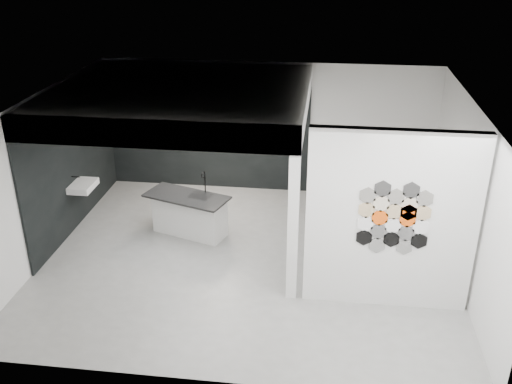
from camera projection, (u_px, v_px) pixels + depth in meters
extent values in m
cube|color=gray|center=(248.00, 259.00, 9.96)|extent=(7.00, 6.00, 0.01)
cube|color=silver|center=(391.00, 222.00, 8.21)|extent=(2.45, 0.15, 2.80)
cube|color=black|center=(207.00, 136.00, 12.28)|extent=(4.40, 0.04, 2.35)
cube|color=black|center=(73.00, 165.00, 10.76)|extent=(0.04, 4.00, 2.35)
cube|color=silver|center=(182.00, 98.00, 9.93)|extent=(4.40, 4.00, 0.40)
cube|color=silver|center=(293.00, 230.00, 8.47)|extent=(0.16, 0.16, 2.35)
cube|color=silver|center=(149.00, 134.00, 8.20)|extent=(4.40, 0.16, 0.40)
cube|color=silver|center=(83.00, 186.00, 10.69)|extent=(0.40, 0.60, 0.12)
cube|color=black|center=(211.00, 132.00, 12.12)|extent=(3.00, 0.15, 0.04)
cube|color=silver|center=(190.00, 215.00, 10.63)|extent=(1.44, 0.90, 0.77)
cube|color=black|center=(187.00, 197.00, 10.40)|extent=(1.67, 1.13, 0.04)
cube|color=black|center=(200.00, 196.00, 10.40)|extent=(0.49, 0.45, 0.01)
cylinder|color=black|center=(205.00, 183.00, 10.47)|extent=(0.03, 0.03, 0.36)
torus|color=black|center=(203.00, 175.00, 10.35)|extent=(0.06, 0.13, 0.13)
cylinder|color=black|center=(154.00, 125.00, 12.22)|extent=(0.26, 0.26, 0.17)
ellipsoid|color=black|center=(259.00, 129.00, 11.96)|extent=(0.23, 0.23, 0.17)
cylinder|color=gray|center=(274.00, 132.00, 11.94)|extent=(0.16, 0.16, 0.10)
cylinder|color=gray|center=(274.00, 130.00, 11.93)|extent=(0.15, 0.15, 0.16)
cylinder|color=black|center=(189.00, 127.00, 12.13)|extent=(0.07, 0.07, 0.16)
cylinder|color=black|center=(166.00, 127.00, 12.20)|extent=(0.11, 0.11, 0.11)
cylinder|color=black|center=(364.00, 237.00, 8.28)|extent=(0.26, 0.02, 0.26)
cylinder|color=white|center=(365.00, 224.00, 8.18)|extent=(0.26, 0.02, 0.26)
cylinder|color=tan|center=(367.00, 210.00, 8.09)|extent=(0.26, 0.02, 0.26)
cylinder|color=#66635E|center=(368.00, 196.00, 7.99)|extent=(0.26, 0.02, 0.26)
cylinder|color=silver|center=(377.00, 245.00, 8.30)|extent=(0.26, 0.02, 0.26)
cylinder|color=black|center=(378.00, 232.00, 8.21)|extent=(0.26, 0.02, 0.26)
cylinder|color=#F2530C|center=(380.00, 218.00, 8.11)|extent=(0.26, 0.02, 0.26)
cylinder|color=beige|center=(381.00, 203.00, 8.02)|extent=(0.26, 0.02, 0.26)
cylinder|color=#2D2D2D|center=(383.00, 189.00, 7.92)|extent=(0.26, 0.02, 0.26)
cylinder|color=black|center=(391.00, 239.00, 8.23)|extent=(0.26, 0.02, 0.26)
cylinder|color=white|center=(393.00, 225.00, 8.14)|extent=(0.26, 0.02, 0.26)
cylinder|color=tan|center=(394.00, 211.00, 8.04)|extent=(0.26, 0.02, 0.26)
cylinder|color=#66635E|center=(396.00, 197.00, 7.95)|extent=(0.26, 0.02, 0.26)
cylinder|color=silver|center=(404.00, 247.00, 8.26)|extent=(0.26, 0.02, 0.26)
cylinder|color=black|center=(406.00, 233.00, 8.16)|extent=(0.26, 0.02, 0.26)
cylinder|color=#F2530C|center=(408.00, 219.00, 8.07)|extent=(0.26, 0.02, 0.26)
cylinder|color=beige|center=(410.00, 205.00, 7.97)|extent=(0.26, 0.02, 0.26)
cylinder|color=#2D2D2D|center=(411.00, 190.00, 7.88)|extent=(0.26, 0.02, 0.26)
cylinder|color=black|center=(419.00, 241.00, 8.19)|extent=(0.26, 0.02, 0.26)
cylinder|color=white|center=(421.00, 227.00, 8.09)|extent=(0.26, 0.02, 0.26)
cylinder|color=tan|center=(423.00, 213.00, 8.00)|extent=(0.26, 0.02, 0.26)
cylinder|color=#66635E|center=(425.00, 199.00, 7.90)|extent=(0.26, 0.02, 0.26)
cylinder|color=#F2530C|center=(409.00, 212.00, 8.02)|extent=(0.26, 0.02, 0.26)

